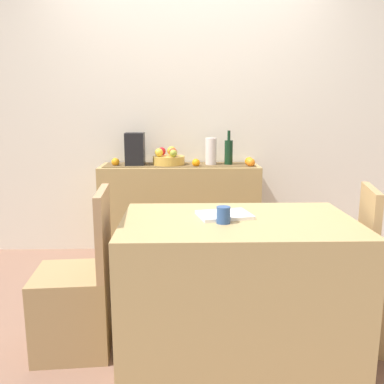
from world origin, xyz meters
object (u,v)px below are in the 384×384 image
wine_bottle (229,152)px  open_book (224,215)px  fruit_bowl (169,160)px  ceramic_vase (211,152)px  coffee_cup (223,215)px  sideboard_console (180,212)px  dining_table (237,284)px  chair_near_window (76,303)px  coffee_maker (135,149)px

wine_bottle → open_book: (-0.18, -1.39, -0.20)m
fruit_bowl → wine_bottle: size_ratio=0.92×
wine_bottle → ceramic_vase: 0.15m
ceramic_vase → coffee_cup: bearing=-91.5°
sideboard_console → dining_table: size_ratio=1.10×
wine_bottle → ceramic_vase: wine_bottle is taller
ceramic_vase → coffee_cup: ceramic_vase is taller
fruit_bowl → coffee_cup: (0.33, -1.52, -0.10)m
chair_near_window → open_book: bearing=4.1°
fruit_bowl → ceramic_vase: size_ratio=1.17×
sideboard_console → ceramic_vase: 0.60m
dining_table → chair_near_window: bearing=179.9°
open_book → dining_table: bearing=-53.1°
wine_bottle → coffee_maker: bearing=-180.0°
fruit_bowl → sideboard_console: bearing=0.0°
fruit_bowl → dining_table: (0.41, -1.45, -0.51)m
coffee_maker → open_book: 1.54m
fruit_bowl → chair_near_window: (-0.47, -1.45, -0.61)m
ceramic_vase → chair_near_window: size_ratio=0.26×
fruit_bowl → chair_near_window: fruit_bowl is taller
sideboard_console → fruit_bowl: size_ratio=4.98×
coffee_maker → ceramic_vase: coffee_maker is taller
open_book → coffee_cup: coffee_cup is taller
fruit_bowl → dining_table: fruit_bowl is taller
coffee_cup → chair_near_window: (-0.80, 0.07, -0.52)m
sideboard_console → coffee_maker: size_ratio=4.89×
wine_bottle → coffee_maker: wine_bottle is taller
sideboard_console → wine_bottle: wine_bottle is taller
ceramic_vase → chair_near_window: ceramic_vase is taller
open_book → sideboard_console: bearing=87.8°
sideboard_console → dining_table: bearing=-77.5°
ceramic_vase → open_book: 1.40m
wine_bottle → chair_near_window: bearing=-124.5°
wine_bottle → ceramic_vase: (-0.15, -0.00, 0.00)m
fruit_bowl → dining_table: 1.59m
coffee_maker → ceramic_vase: (0.66, 0.00, -0.02)m
sideboard_console → wine_bottle: size_ratio=4.60×
wine_bottle → dining_table: bearing=-94.2°
sideboard_console → coffee_maker: coffee_maker is taller
coffee_maker → ceramic_vase: size_ratio=1.20×
sideboard_console → fruit_bowl: (-0.09, 0.00, 0.46)m
coffee_maker → sideboard_console: bearing=0.0°
sideboard_console → chair_near_window: chair_near_window is taller
wine_bottle → chair_near_window: (-0.99, -1.45, -0.69)m
wine_bottle → open_book: size_ratio=1.07×
fruit_bowl → wine_bottle: bearing=0.0°
wine_bottle → fruit_bowl: bearing=-180.0°
wine_bottle → chair_near_window: size_ratio=0.33×
dining_table → sideboard_console: bearing=102.5°
sideboard_console → chair_near_window: (-0.57, -1.45, -0.15)m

